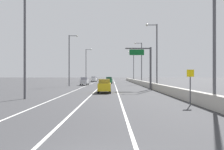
# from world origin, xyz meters

# --- Properties ---
(ground_plane) EXTENTS (320.00, 320.00, 0.00)m
(ground_plane) POSITION_xyz_m (0.00, 64.00, 0.00)
(ground_plane) COLOR #38383A
(lane_stripe_left) EXTENTS (0.16, 130.00, 0.00)m
(lane_stripe_left) POSITION_xyz_m (-5.50, 55.00, 0.00)
(lane_stripe_left) COLOR silver
(lane_stripe_left) RESTS_ON ground_plane
(lane_stripe_center) EXTENTS (0.16, 130.00, 0.00)m
(lane_stripe_center) POSITION_xyz_m (-2.00, 55.00, 0.00)
(lane_stripe_center) COLOR silver
(lane_stripe_center) RESTS_ON ground_plane
(lane_stripe_right) EXTENTS (0.16, 130.00, 0.00)m
(lane_stripe_right) POSITION_xyz_m (1.50, 55.00, 0.00)
(lane_stripe_right) COLOR silver
(lane_stripe_right) RESTS_ON ground_plane
(jersey_barrier_right) EXTENTS (0.60, 120.00, 1.10)m
(jersey_barrier_right) POSITION_xyz_m (8.13, 40.00, 0.55)
(jersey_barrier_right) COLOR #B2ADA3
(jersey_barrier_right) RESTS_ON ground_plane
(overhead_sign_gantry) EXTENTS (4.68, 0.36, 7.50)m
(overhead_sign_gantry) POSITION_xyz_m (6.79, 31.71, 4.73)
(overhead_sign_gantry) COLOR #47474C
(overhead_sign_gantry) RESTS_ON ground_plane
(speed_advisory_sign) EXTENTS (0.60, 0.11, 3.00)m
(speed_advisory_sign) POSITION_xyz_m (7.23, 12.27, 1.76)
(speed_advisory_sign) COLOR #4C4C51
(speed_advisory_sign) RESTS_ON ground_plane
(lamp_post_right_near) EXTENTS (2.14, 0.44, 11.84)m
(lamp_post_right_near) POSITION_xyz_m (8.40, 11.00, 6.69)
(lamp_post_right_near) COLOR #4C4C51
(lamp_post_right_near) RESTS_ON ground_plane
(lamp_post_right_second) EXTENTS (2.14, 0.44, 11.84)m
(lamp_post_right_second) POSITION_xyz_m (8.56, 32.32, 6.69)
(lamp_post_right_second) COLOR #4C4C51
(lamp_post_right_second) RESTS_ON ground_plane
(lamp_post_right_third) EXTENTS (2.14, 0.44, 11.84)m
(lamp_post_right_third) POSITION_xyz_m (8.85, 53.64, 6.69)
(lamp_post_right_third) COLOR #4C4C51
(lamp_post_right_third) RESTS_ON ground_plane
(lamp_post_right_fourth) EXTENTS (2.14, 0.44, 11.84)m
(lamp_post_right_fourth) POSITION_xyz_m (8.82, 74.96, 6.69)
(lamp_post_right_fourth) COLOR #4C4C51
(lamp_post_right_fourth) RESTS_ON ground_plane
(lamp_post_left_near) EXTENTS (2.14, 0.44, 11.84)m
(lamp_post_left_near) POSITION_xyz_m (-8.43, 17.00, 6.69)
(lamp_post_left_near) COLOR #4C4C51
(lamp_post_left_near) RESTS_ON ground_plane
(lamp_post_left_mid) EXTENTS (2.14, 0.44, 11.84)m
(lamp_post_left_mid) POSITION_xyz_m (-9.00, 42.58, 6.69)
(lamp_post_left_mid) COLOR #4C4C51
(lamp_post_left_mid) RESTS_ON ground_plane
(lamp_post_left_far) EXTENTS (2.14, 0.44, 11.84)m
(lamp_post_left_far) POSITION_xyz_m (-8.34, 68.17, 6.69)
(lamp_post_left_far) COLOR #4C4C51
(lamp_post_left_far) RESTS_ON ground_plane
(car_gray_0) EXTENTS (1.98, 4.18, 1.85)m
(car_gray_0) POSITION_xyz_m (-6.52, 81.82, 0.92)
(car_gray_0) COLOR slate
(car_gray_0) RESTS_ON ground_plane
(car_white_1) EXTENTS (1.98, 4.71, 2.10)m
(car_white_1) POSITION_xyz_m (-6.29, 75.04, 1.04)
(car_white_1) COLOR white
(car_white_1) RESTS_ON ground_plane
(car_silver_2) EXTENTS (1.86, 4.15, 2.02)m
(car_silver_2) POSITION_xyz_m (-6.30, 47.36, 1.01)
(car_silver_2) COLOR #B7B7BC
(car_silver_2) RESTS_ON ground_plane
(car_green_3) EXTENTS (2.06, 4.48, 2.02)m
(car_green_3) POSITION_xyz_m (-0.22, 58.24, 1.01)
(car_green_3) COLOR #196033
(car_green_3) RESTS_ON ground_plane
(car_yellow_4) EXTENTS (1.90, 4.28, 1.98)m
(car_yellow_4) POSITION_xyz_m (-0.43, 24.84, 0.98)
(car_yellow_4) COLOR gold
(car_yellow_4) RESTS_ON ground_plane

